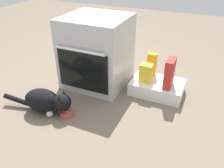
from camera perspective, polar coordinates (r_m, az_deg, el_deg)
name	(u,v)px	position (r m, az deg, el deg)	size (l,w,h in m)	color
ground	(82,99)	(2.23, -7.50, -3.72)	(8.00, 8.00, 0.00)	#6B5B4C
oven	(97,51)	(2.34, -3.87, 8.24)	(0.62, 0.64, 0.72)	#B7BABF
pantry_cabinet	(157,87)	(2.31, 11.35, -0.79)	(0.51, 0.34, 0.13)	white
food_bowl	(67,113)	(2.02, -11.42, -7.14)	(0.12, 0.12, 0.07)	#C64C47
cat	(46,101)	(2.06, -16.43, -4.06)	(0.68, 0.25, 0.23)	black
cereal_box	(169,73)	(2.15, 14.37, 2.67)	(0.07, 0.18, 0.28)	#B72D28
snack_bag	(146,73)	(2.22, 8.62, 2.81)	(0.12, 0.09, 0.18)	yellow
juice_carton	(152,64)	(2.33, 10.04, 4.90)	(0.09, 0.06, 0.24)	orange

